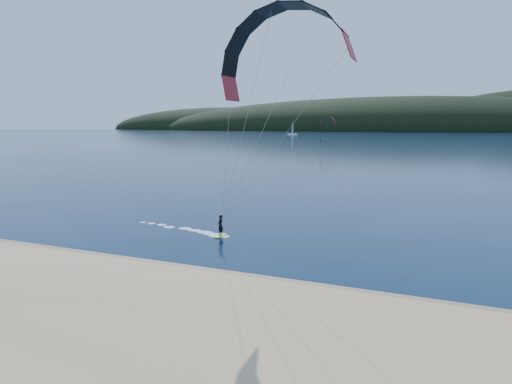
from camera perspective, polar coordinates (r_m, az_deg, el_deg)
ground at (r=26.47m, az=-13.16°, el=-13.66°), size 1800.00×1800.00×0.00m
wet_sand at (r=29.98m, az=-8.17°, el=-10.67°), size 220.00×2.50×0.10m
headland at (r=765.35m, az=20.99°, el=7.63°), size 1200.00×310.00×140.00m
kitesurfer_near at (r=30.32m, az=3.81°, el=14.78°), size 23.59×8.56×17.13m
kitesurfer_far at (r=234.42m, az=9.56°, el=8.96°), size 9.04×5.12×13.01m
sailboat at (r=433.80m, az=4.87°, el=7.74°), size 9.40×6.05×13.36m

